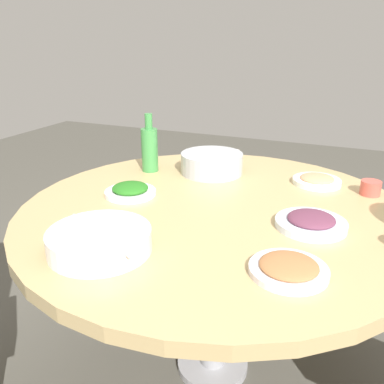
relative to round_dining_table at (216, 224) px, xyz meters
name	(u,v)px	position (x,y,z in m)	size (l,w,h in m)	color
ground	(212,366)	(0.00, 0.00, -0.66)	(8.00, 8.00, 0.00)	#4D4B42
round_dining_table	(216,224)	(0.00, 0.00, 0.00)	(1.39, 1.39, 0.73)	#99999E
rice_bowl	(212,163)	(0.15, -0.35, 0.11)	(0.27, 0.27, 0.10)	#B2B5BA
soup_bowl	(100,241)	(0.19, 0.43, 0.10)	(0.29, 0.29, 0.06)	white
dish_greens	(130,190)	(0.34, 0.02, 0.08)	(0.19, 0.19, 0.05)	white
dish_eggplant	(311,222)	(-0.33, 0.04, 0.09)	(0.22, 0.22, 0.05)	silver
dish_tofu_braise	(289,268)	(-0.32, 0.34, 0.08)	(0.20, 0.20, 0.04)	silver
dish_shrimp	(317,180)	(-0.30, -0.39, 0.08)	(0.19, 0.19, 0.04)	white
green_bottle	(150,148)	(0.41, -0.27, 0.17)	(0.07, 0.07, 0.26)	#3D8A43
tea_cup_near	(371,188)	(-0.50, -0.34, 0.09)	(0.08, 0.08, 0.05)	#CE5346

